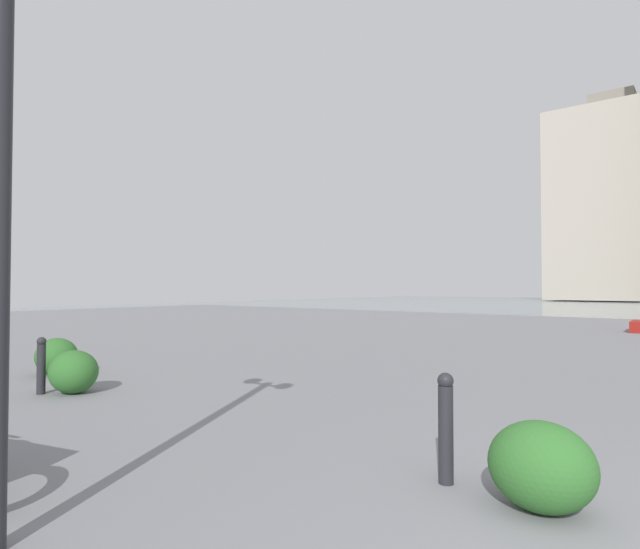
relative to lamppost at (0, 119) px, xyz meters
name	(u,v)px	position (x,y,z in m)	size (l,w,h in m)	color
building_slab	(614,206)	(6.12, -69.54, 8.94)	(13.73, 12.65, 25.14)	#B2A899
lamppost	(0,119)	(0.00, 0.00, 0.00)	(0.98, 0.28, 3.89)	#232328
bollard_near	(446,426)	(-1.70, -2.64, -2.14)	(0.13, 0.13, 0.89)	#232328
bollard_mid	(41,364)	(4.41, -2.14, -2.17)	(0.13, 0.13, 0.84)	#232328
shrub_low	(74,372)	(4.09, -2.46, -2.29)	(0.75, 0.67, 0.63)	#2D6628
shrub_round	(57,356)	(5.88, -3.02, -2.27)	(0.78, 0.70, 0.66)	#2D6628
shrub_wide	(541,466)	(-2.43, -2.60, -2.29)	(0.73, 0.66, 0.62)	#2D6628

